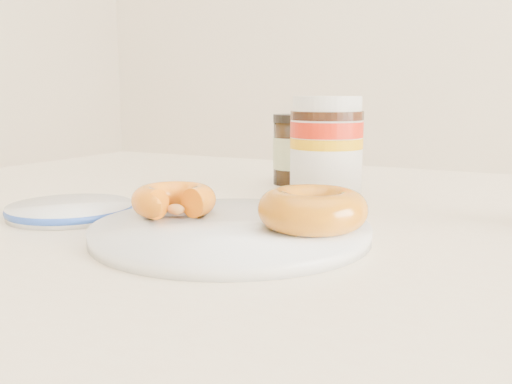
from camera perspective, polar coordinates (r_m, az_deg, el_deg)
The scene contains 7 objects.
dining_table at distance 0.63m, azimuth 9.71°, elevation -10.16°, with size 1.40×0.90×0.75m.
plate at distance 0.53m, azimuth -2.53°, elevation -3.83°, with size 0.26×0.26×0.01m.
donut_bitten at distance 0.57m, azimuth -8.20°, elevation -0.78°, with size 0.08×0.08×0.03m, color orange.
donut_whole at distance 0.51m, azimuth 5.67°, elevation -1.71°, with size 0.10×0.10×0.03m, color #A7640A.
nutella_jar at distance 0.72m, azimuth 7.04°, elevation 4.80°, with size 0.09×0.09×0.13m.
dark_jar at distance 0.84m, azimuth 3.88°, elevation 4.19°, with size 0.06×0.06×0.10m.
blue_rim_saucer at distance 0.65m, azimuth -18.04°, elevation -1.69°, with size 0.14×0.14×0.01m.
Camera 1 is at (0.18, -0.47, 0.88)m, focal length 40.00 mm.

